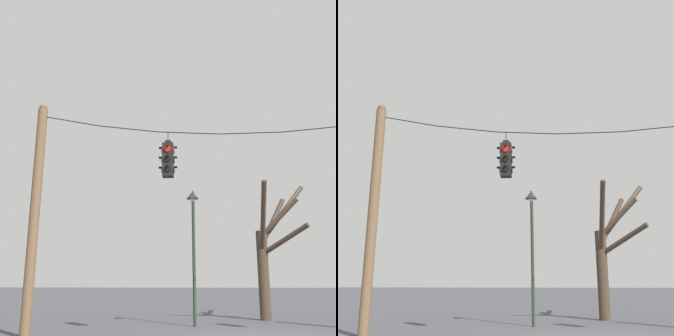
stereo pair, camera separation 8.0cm
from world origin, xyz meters
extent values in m
cylinder|color=brown|center=(-6.82, -0.41, 3.58)|extent=(0.31, 0.31, 7.17)
sphere|color=brown|center=(-6.82, -0.41, 7.23)|extent=(0.25, 0.25, 0.25)
cylinder|color=black|center=(-5.85, -0.41, 6.71)|extent=(1.96, 0.03, 0.44)
cylinder|color=black|center=(-3.90, -0.41, 6.37)|extent=(1.95, 0.03, 0.30)
cylinder|color=black|center=(-1.95, -0.41, 6.16)|extent=(1.95, 0.03, 0.17)
cylinder|color=black|center=(0.00, -0.41, 6.09)|extent=(1.95, 0.03, 0.03)
cylinder|color=black|center=(1.95, -0.41, 6.16)|extent=(1.95, 0.03, 0.17)
cube|color=black|center=(-2.62, -0.41, 5.27)|extent=(0.34, 0.34, 1.08)
cube|color=black|center=(-2.62, -0.41, 5.86)|extent=(0.19, 0.19, 0.10)
cylinder|color=black|center=(-2.62, -0.41, 6.06)|extent=(0.02, 0.02, 0.28)
cylinder|color=red|center=(-2.62, -0.59, 5.60)|extent=(0.20, 0.03, 0.20)
cylinder|color=black|center=(-2.62, -0.64, 5.69)|extent=(0.07, 0.12, 0.07)
cylinder|color=black|center=(-2.62, -0.59, 5.27)|extent=(0.20, 0.03, 0.20)
cylinder|color=black|center=(-2.62, -0.64, 5.36)|extent=(0.07, 0.12, 0.07)
cylinder|color=black|center=(-2.62, -0.59, 4.95)|extent=(0.20, 0.03, 0.20)
cylinder|color=black|center=(-2.62, -0.64, 5.04)|extent=(0.07, 0.12, 0.07)
cylinder|color=red|center=(-2.62, -0.22, 5.60)|extent=(0.20, 0.03, 0.20)
cylinder|color=black|center=(-2.62, -0.18, 5.69)|extent=(0.07, 0.12, 0.07)
cylinder|color=black|center=(-2.62, -0.22, 5.27)|extent=(0.20, 0.03, 0.20)
cylinder|color=black|center=(-2.62, -0.18, 5.36)|extent=(0.07, 0.12, 0.07)
cylinder|color=black|center=(-2.62, -0.22, 4.95)|extent=(0.20, 0.03, 0.20)
cylinder|color=black|center=(-2.62, -0.18, 5.04)|extent=(0.07, 0.12, 0.07)
cylinder|color=red|center=(-2.80, -0.41, 5.60)|extent=(0.03, 0.20, 0.20)
cylinder|color=black|center=(-2.85, -0.41, 5.69)|extent=(0.12, 0.07, 0.07)
cylinder|color=black|center=(-2.80, -0.41, 5.27)|extent=(0.03, 0.20, 0.20)
cylinder|color=black|center=(-2.85, -0.41, 5.36)|extent=(0.12, 0.07, 0.07)
cylinder|color=black|center=(-2.80, -0.41, 4.95)|extent=(0.03, 0.20, 0.20)
cylinder|color=black|center=(-2.85, -0.41, 5.04)|extent=(0.12, 0.07, 0.07)
cylinder|color=red|center=(-2.43, -0.41, 5.60)|extent=(0.03, 0.20, 0.20)
cylinder|color=black|center=(-2.39, -0.41, 5.69)|extent=(0.12, 0.07, 0.07)
cylinder|color=black|center=(-2.43, -0.41, 5.27)|extent=(0.03, 0.20, 0.20)
cylinder|color=black|center=(-2.39, -0.41, 5.36)|extent=(0.12, 0.07, 0.07)
cylinder|color=black|center=(-2.43, -0.41, 4.95)|extent=(0.03, 0.20, 0.20)
cylinder|color=black|center=(-2.39, -0.41, 5.04)|extent=(0.12, 0.07, 0.07)
cylinder|color=#233323|center=(-1.97, 3.19, 2.47)|extent=(0.12, 0.12, 4.95)
cylinder|color=#233323|center=(-1.97, 2.93, 4.90)|extent=(0.07, 0.51, 0.07)
cone|color=#232328|center=(-1.97, 2.68, 4.76)|extent=(0.46, 0.46, 0.28)
sphere|color=silver|center=(-1.97, 2.68, 4.62)|extent=(0.21, 0.21, 0.21)
cylinder|color=#423326|center=(0.93, 6.08, 1.88)|extent=(0.48, 0.48, 3.76)
cylinder|color=#423326|center=(1.51, 6.37, 4.19)|extent=(1.40, 0.85, 2.24)
cylinder|color=#423326|center=(0.93, 5.07, 4.20)|extent=(0.22, 2.20, 2.93)
cylinder|color=#423326|center=(2.03, 6.73, 4.65)|extent=(2.44, 1.57, 2.82)
cylinder|color=#423326|center=(1.83, 5.45, 3.31)|extent=(1.99, 1.49, 1.31)
cylinder|color=#423326|center=(1.72, 5.85, 4.31)|extent=(1.77, 0.71, 1.74)
camera|label=1|loc=(-1.41, -13.05, 1.60)|focal=45.00mm
camera|label=2|loc=(-1.33, -13.04, 1.60)|focal=45.00mm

